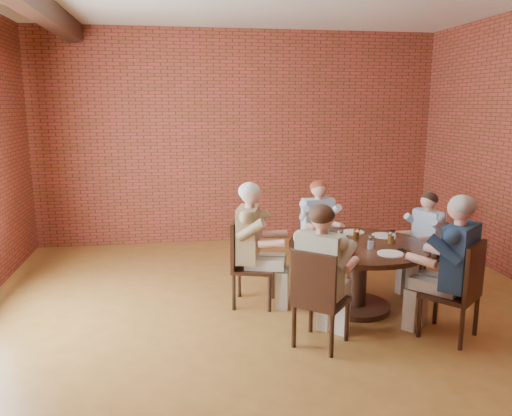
{
  "coord_description": "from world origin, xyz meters",
  "views": [
    {
      "loc": [
        -1.01,
        -4.6,
        2.22
      ],
      "look_at": [
        -0.12,
        1.0,
        1.05
      ],
      "focal_mm": 35.0,
      "sensor_mm": 36.0,
      "label": 1
    }
  ],
  "objects": [
    {
      "name": "diner_d",
      "position": [
        0.28,
        -0.36,
        0.68
      ],
      "size": [
        0.84,
        0.85,
        1.35
      ],
      "primitive_type": null,
      "rotation": [
        0.0,
        0.0,
        2.44
      ],
      "color": "#B6A08F",
      "rests_on": "floor"
    },
    {
      "name": "floor",
      "position": [
        0.0,
        0.0,
        0.0
      ],
      "size": [
        7.0,
        7.0,
        0.0
      ],
      "primitive_type": "plane",
      "color": "olive",
      "rests_on": "ground"
    },
    {
      "name": "wall_back",
      "position": [
        0.0,
        3.5,
        1.7
      ],
      "size": [
        7.0,
        0.0,
        7.0
      ],
      "primitive_type": "plane",
      "rotation": [
        1.57,
        0.0,
        0.0
      ],
      "color": "maroon",
      "rests_on": "ground"
    },
    {
      "name": "chair_a",
      "position": [
        1.94,
        0.8,
        0.48
      ],
      "size": [
        0.48,
        0.48,
        0.87
      ],
      "rotation": [
        0.0,
        0.0,
        -1.19
      ],
      "color": "#321A10",
      "rests_on": "floor"
    },
    {
      "name": "glass_h",
      "position": [
        1.25,
        0.33,
        0.82
      ],
      "size": [
        0.07,
        0.07,
        0.14
      ],
      "primitive_type": "cylinder",
      "color": "white",
      "rests_on": "dining_table"
    },
    {
      "name": "glass_g",
      "position": [
        0.95,
        0.16,
        0.82
      ],
      "size": [
        0.07,
        0.07,
        0.14
      ],
      "primitive_type": "cylinder",
      "color": "white",
      "rests_on": "dining_table"
    },
    {
      "name": "diner_a",
      "position": [
        1.88,
        0.77,
        0.61
      ],
      "size": [
        0.7,
        0.64,
        1.22
      ],
      "primitive_type": null,
      "rotation": [
        0.0,
        0.0,
        -1.19
      ],
      "color": "teal",
      "rests_on": "floor"
    },
    {
      "name": "glass_e",
      "position": [
        0.65,
        0.17,
        0.82
      ],
      "size": [
        0.07,
        0.07,
        0.14
      ],
      "primitive_type": "cylinder",
      "color": "white",
      "rests_on": "dining_table"
    },
    {
      "name": "chair_d",
      "position": [
        0.22,
        -0.43,
        0.51
      ],
      "size": [
        0.61,
        0.61,
        0.95
      ],
      "rotation": [
        0.0,
        0.0,
        2.44
      ],
      "color": "#321A10",
      "rests_on": "floor"
    },
    {
      "name": "glass_d",
      "position": [
        0.71,
        0.45,
        0.82
      ],
      "size": [
        0.07,
        0.07,
        0.14
      ],
      "primitive_type": "cylinder",
      "color": "white",
      "rests_on": "dining_table"
    },
    {
      "name": "diner_c",
      "position": [
        -0.2,
        0.69,
        0.7
      ],
      "size": [
        0.82,
        0.73,
        1.39
      ],
      "primitive_type": null,
      "rotation": [
        0.0,
        0.0,
        1.29
      ],
      "color": "brown",
      "rests_on": "floor"
    },
    {
      "name": "chair_e",
      "position": [
        1.61,
        -0.47,
        0.53
      ],
      "size": [
        0.65,
        0.65,
        0.98
      ],
      "rotation": [
        0.0,
        0.0,
        3.84
      ],
      "color": "#321A10",
      "rests_on": "floor"
    },
    {
      "name": "smartphone",
      "position": [
        1.27,
        0.05,
        0.75
      ],
      "size": [
        0.1,
        0.14,
        0.01
      ],
      "primitive_type": "cube",
      "rotation": [
        0.0,
        0.0,
        0.35
      ],
      "color": "black",
      "rests_on": "dining_table"
    },
    {
      "name": "plate_c",
      "position": [
        0.45,
        0.61,
        0.76
      ],
      "size": [
        0.26,
        0.26,
        0.01
      ],
      "primitive_type": "cylinder",
      "color": "white",
      "rests_on": "dining_table"
    },
    {
      "name": "diner_e",
      "position": [
        1.55,
        -0.4,
        0.7
      ],
      "size": [
        0.89,
        0.91,
        1.41
      ],
      "primitive_type": null,
      "rotation": [
        0.0,
        0.0,
        3.84
      ],
      "color": "#1B304E",
      "rests_on": "floor"
    },
    {
      "name": "plate_a",
      "position": [
        1.3,
        0.64,
        0.76
      ],
      "size": [
        0.26,
        0.26,
        0.01
      ],
      "primitive_type": "cylinder",
      "color": "white",
      "rests_on": "dining_table"
    },
    {
      "name": "plate_d",
      "position": [
        1.08,
        -0.04,
        0.76
      ],
      "size": [
        0.26,
        0.26,
        0.01
      ],
      "primitive_type": "cylinder",
      "color": "white",
      "rests_on": "dining_table"
    },
    {
      "name": "chair_b",
      "position": [
        0.76,
        1.54,
        0.5
      ],
      "size": [
        0.45,
        0.45,
        0.91
      ],
      "rotation": [
        0.0,
        0.0,
        0.12
      ],
      "color": "#321A10",
      "rests_on": "floor"
    },
    {
      "name": "plate_b",
      "position": [
        1.01,
        0.84,
        0.76
      ],
      "size": [
        0.26,
        0.26,
        0.01
      ],
      "primitive_type": "cylinder",
      "color": "white",
      "rests_on": "dining_table"
    },
    {
      "name": "glass_a",
      "position": [
        1.28,
        0.36,
        0.82
      ],
      "size": [
        0.07,
        0.07,
        0.14
      ],
      "primitive_type": "cylinder",
      "color": "white",
      "rests_on": "dining_table"
    },
    {
      "name": "glass_b",
      "position": [
        0.94,
        0.54,
        0.82
      ],
      "size": [
        0.07,
        0.07,
        0.14
      ],
      "primitive_type": "cylinder",
      "color": "white",
      "rests_on": "dining_table"
    },
    {
      "name": "glass_f",
      "position": [
        0.67,
        -0.04,
        0.82
      ],
      "size": [
        0.07,
        0.07,
        0.14
      ],
      "primitive_type": "cylinder",
      "color": "white",
      "rests_on": "dining_table"
    },
    {
      "name": "dining_table",
      "position": [
        0.9,
        0.38,
        0.53
      ],
      "size": [
        1.5,
        1.5,
        0.75
      ],
      "color": "#321A10",
      "rests_on": "floor"
    },
    {
      "name": "diner_b",
      "position": [
        0.77,
        1.46,
        0.64
      ],
      "size": [
        0.57,
        0.67,
        1.28
      ],
      "primitive_type": null,
      "rotation": [
        0.0,
        0.0,
        0.12
      ],
      "color": "#9AAEC4",
      "rests_on": "floor"
    },
    {
      "name": "glass_c",
      "position": [
        0.59,
        0.66,
        0.82
      ],
      "size": [
        0.07,
        0.07,
        0.14
      ],
      "primitive_type": "cylinder",
      "color": "white",
      "rests_on": "dining_table"
    },
    {
      "name": "chair_c",
      "position": [
        -0.29,
        0.72,
        0.52
      ],
      "size": [
        0.56,
        0.56,
        0.97
      ],
      "rotation": [
        0.0,
        0.0,
        1.29
      ],
      "color": "#321A10",
      "rests_on": "floor"
    }
  ]
}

